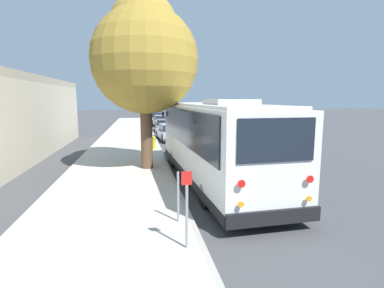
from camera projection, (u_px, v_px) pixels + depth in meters
The scene contains 13 objects.
ground_plane at pixel (222, 191), 10.70m from camera, with size 160.00×160.00×0.00m, color #474749.
sidewalk_slab at pixel (111, 195), 10.02m from camera, with size 80.00×4.39×0.15m, color beige.
curb_strip at pixel (178, 191), 10.41m from camera, with size 80.00×0.14×0.15m, color #AAA69D.
shuttle_bus at pixel (214, 138), 11.65m from camera, with size 10.04×3.15×3.24m.
parked_sedan_silver at pixel (170, 132), 23.83m from camera, with size 4.53×2.01×1.29m.
parked_sedan_gray at pixel (164, 126), 29.44m from camera, with size 4.36×1.78×1.26m.
parked_sedan_tan at pixel (161, 121), 36.08m from camera, with size 4.37×2.05×1.30m.
parked_sedan_blue at pixel (157, 118), 41.63m from camera, with size 4.51×1.93×1.33m.
parked_sedan_navy at pixel (154, 115), 48.32m from camera, with size 4.44×1.72×1.33m.
street_tree at pixel (145, 53), 12.97m from camera, with size 4.63×4.63×7.76m.
sign_post_near at pixel (187, 209), 6.18m from camera, with size 0.06×0.22×1.65m.
sign_post_far at pixel (178, 197), 7.57m from camera, with size 0.06×0.06×1.30m.
fire_hydrant at pixel (154, 143), 18.58m from camera, with size 0.22×0.22×0.81m.
Camera 1 is at (-9.98, 2.85, 3.26)m, focal length 28.00 mm.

